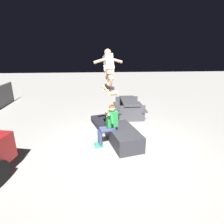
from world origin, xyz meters
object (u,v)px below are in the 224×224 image
object	(u,v)px
ledge_box_main	(123,136)
kicker_ramp	(103,124)
person_sitting_on_ledge	(109,123)
skater_airborne	(109,67)
picnic_table_back	(129,105)
skateboard	(109,90)

from	to	relation	value
ledge_box_main	kicker_ramp	bearing A→B (deg)	20.12
person_sitting_on_ledge	skater_airborne	bearing A→B (deg)	-6.01
ledge_box_main	picnic_table_back	size ratio (longest dim) A/B	0.93
ledge_box_main	picnic_table_back	bearing A→B (deg)	-13.46
skateboard	kicker_ramp	distance (m)	2.28
person_sitting_on_ledge	picnic_table_back	xyz separation A→B (m)	(2.68, -1.10, -0.25)
person_sitting_on_ledge	picnic_table_back	size ratio (longest dim) A/B	0.79
kicker_ramp	person_sitting_on_ledge	bearing A→B (deg)	-175.76
ledge_box_main	skateboard	bearing A→B (deg)	76.50
skateboard	picnic_table_back	world-z (taller)	skateboard
kicker_ramp	picnic_table_back	bearing A→B (deg)	-49.46
kicker_ramp	skater_airborne	bearing A→B (deg)	-174.42
kicker_ramp	skateboard	bearing A→B (deg)	-174.08
person_sitting_on_ledge	skateboard	size ratio (longest dim) A/B	1.30
skateboard	picnic_table_back	xyz separation A→B (m)	(2.55, -1.07, -1.27)
person_sitting_on_ledge	skater_airborne	distance (m)	1.71
ledge_box_main	person_sitting_on_ledge	world-z (taller)	person_sitting_on_ledge
picnic_table_back	skater_airborne	bearing A→B (deg)	156.55
skater_airborne	kicker_ramp	distance (m)	2.80
ledge_box_main	picnic_table_back	distance (m)	2.74
person_sitting_on_ledge	kicker_ramp	size ratio (longest dim) A/B	0.96
picnic_table_back	person_sitting_on_ledge	bearing A→B (deg)	157.68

